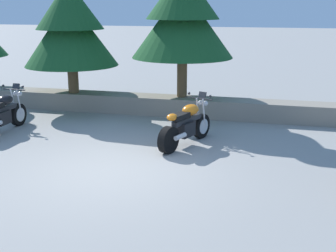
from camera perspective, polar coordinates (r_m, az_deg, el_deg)
name	(u,v)px	position (r m, az deg, el deg)	size (l,w,h in m)	color
ground_plane	(114,169)	(9.09, -7.06, -5.57)	(120.00, 120.00, 0.00)	gray
stone_wall	(170,106)	(13.41, 0.21, 2.68)	(36.00, 0.80, 0.55)	gray
motorcycle_black_near_left	(2,114)	(12.25, -20.74, 1.44)	(0.67, 2.06, 1.18)	black
motorcycle_orange_centre	(186,125)	(10.42, 2.42, 0.09)	(1.00, 1.98, 1.18)	black
pine_tree_mid_left	(70,25)	(14.08, -12.63, 12.67)	(2.89, 2.89, 3.43)	brown
pine_tree_mid_right	(183,12)	(13.11, 1.91, 14.59)	(2.99, 2.99, 4.29)	brown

